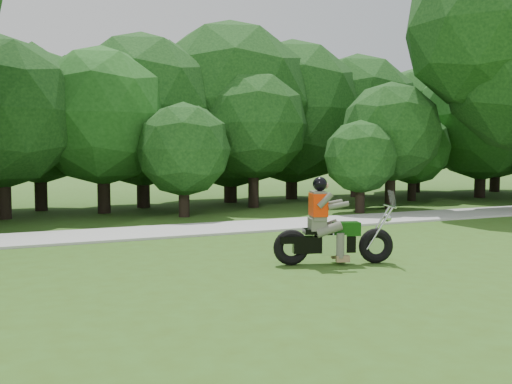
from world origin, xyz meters
TOP-DOWN VIEW (x-y plane):
  - ground at (0.00, 0.00)m, footprint 100.00×100.00m
  - walkway at (0.00, 8.00)m, footprint 60.00×2.20m
  - tree_line at (0.53, 14.80)m, footprint 40.06×11.62m
  - chopper_motorcycle at (-0.96, 2.56)m, footprint 2.30×1.07m

SIDE VIEW (x-z plane):
  - ground at x=0.00m, z-range 0.00..0.00m
  - walkway at x=0.00m, z-range 0.00..0.06m
  - chopper_motorcycle at x=-0.96m, z-range -0.22..1.45m
  - tree_line at x=0.53m, z-range -0.24..7.61m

